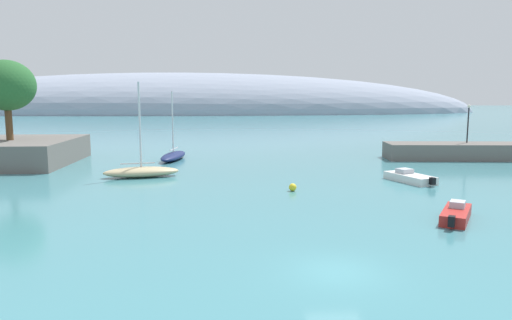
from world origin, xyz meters
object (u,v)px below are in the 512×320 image
at_px(sailboat_navy_near_shore, 173,156).
at_px(mooring_buoy_yellow, 293,187).
at_px(motorboat_white_alongside_breakwater, 410,177).
at_px(tree_clump_shore, 6,86).
at_px(harbor_lamp_post, 468,120).
at_px(motorboat_red_foreground, 456,214).
at_px(sailboat_sand_mid_mooring, 141,171).

relative_size(sailboat_navy_near_shore, mooring_buoy_yellow, 13.06).
bearing_deg(motorboat_white_alongside_breakwater, tree_clump_shore, 50.64).
distance_m(mooring_buoy_yellow, harbor_lamp_post, 29.91).
xyz_separation_m(tree_clump_shore, mooring_buoy_yellow, (29.13, -16.12, -8.29)).
bearing_deg(mooring_buoy_yellow, motorboat_red_foreground, -46.32).
height_order(sailboat_sand_mid_mooring, motorboat_red_foreground, sailboat_sand_mid_mooring).
height_order(tree_clump_shore, motorboat_red_foreground, tree_clump_shore).
xyz_separation_m(sailboat_sand_mid_mooring, motorboat_red_foreground, (22.16, -16.45, -0.17)).
distance_m(sailboat_navy_near_shore, sailboat_sand_mid_mooring, 11.71).
height_order(mooring_buoy_yellow, harbor_lamp_post, harbor_lamp_post).
xyz_separation_m(motorboat_red_foreground, motorboat_white_alongside_breakwater, (2.03, 12.80, -0.01)).
xyz_separation_m(motorboat_red_foreground, harbor_lamp_post, (14.55, 27.38, 4.31)).
distance_m(sailboat_navy_near_shore, harbor_lamp_post, 35.37).
bearing_deg(motorboat_red_foreground, mooring_buoy_yellow, 75.30).
bearing_deg(mooring_buoy_yellow, tree_clump_shore, 151.04).
bearing_deg(sailboat_navy_near_shore, mooring_buoy_yellow, 41.02).
height_order(sailboat_sand_mid_mooring, motorboat_white_alongside_breakwater, sailboat_sand_mid_mooring).
xyz_separation_m(sailboat_navy_near_shore, sailboat_sand_mid_mooring, (-1.59, -11.60, 0.05)).
bearing_deg(motorboat_white_alongside_breakwater, mooring_buoy_yellow, 85.97).
distance_m(sailboat_navy_near_shore, motorboat_white_alongside_breakwater, 27.26).
xyz_separation_m(tree_clump_shore, motorboat_red_foreground, (38.00, -25.41, -8.22)).
distance_m(motorboat_red_foreground, harbor_lamp_post, 31.30).
distance_m(sailboat_sand_mid_mooring, mooring_buoy_yellow, 15.09).
distance_m(sailboat_sand_mid_mooring, motorboat_white_alongside_breakwater, 24.46).
xyz_separation_m(sailboat_sand_mid_mooring, mooring_buoy_yellow, (13.29, -7.16, -0.25)).
bearing_deg(sailboat_sand_mid_mooring, motorboat_red_foreground, -48.09).
height_order(sailboat_navy_near_shore, sailboat_sand_mid_mooring, sailboat_sand_mid_mooring).
bearing_deg(motorboat_red_foreground, motorboat_white_alongside_breakwater, 22.62).
distance_m(sailboat_navy_near_shore, mooring_buoy_yellow, 22.11).
relative_size(sailboat_navy_near_shore, motorboat_red_foreground, 1.77).
distance_m(tree_clump_shore, motorboat_red_foreground, 46.44).
distance_m(sailboat_navy_near_shore, motorboat_red_foreground, 34.78).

